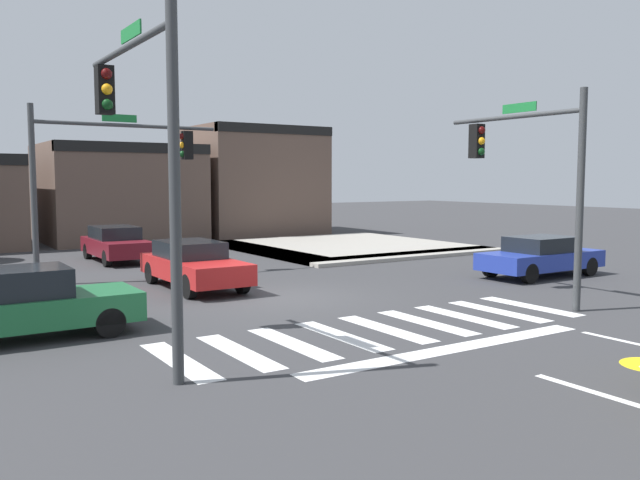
{
  "coord_description": "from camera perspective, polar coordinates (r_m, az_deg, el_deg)",
  "views": [
    {
      "loc": [
        -8.71,
        -15.41,
        3.2
      ],
      "look_at": [
        1.06,
        -0.27,
        1.54
      ],
      "focal_mm": 36.96,
      "sensor_mm": 36.0,
      "label": 1
    }
  ],
  "objects": [
    {
      "name": "ground_plane",
      "position": [
        17.99,
        -3.31,
        -4.99
      ],
      "size": [
        120.0,
        120.0,
        0.0
      ],
      "primitive_type": "plane",
      "color": "#353538"
    },
    {
      "name": "crosswalk_near",
      "position": [
        14.32,
        5.68,
        -7.65
      ],
      "size": [
        9.77,
        2.93,
        0.01
      ],
      "color": "silver",
      "rests_on": "ground_plane"
    },
    {
      "name": "curb_corner_northeast",
      "position": [
        30.36,
        1.88,
        -0.64
      ],
      "size": [
        10.0,
        10.6,
        0.15
      ],
      "color": "#9E998E",
      "rests_on": "ground_plane"
    },
    {
      "name": "storefront_row",
      "position": [
        36.5,
        -15.19,
        4.25
      ],
      "size": [
        22.35,
        6.99,
        6.16
      ],
      "color": "brown",
      "rests_on": "ground_plane"
    },
    {
      "name": "traffic_signal_southeast",
      "position": [
        17.94,
        17.63,
        6.43
      ],
      "size": [
        0.32,
        4.36,
        5.37
      ],
      "rotation": [
        0.0,
        0.0,
        1.57
      ],
      "color": "#383A3D",
      "rests_on": "ground_plane"
    },
    {
      "name": "traffic_signal_southwest",
      "position": [
        11.9,
        -15.34,
        9.43
      ],
      "size": [
        0.32,
        4.52,
        5.95
      ],
      "rotation": [
        0.0,
        0.0,
        1.57
      ],
      "color": "#383A3D",
      "rests_on": "ground_plane"
    },
    {
      "name": "traffic_signal_northwest",
      "position": [
        22.04,
        -17.85,
        6.49
      ],
      "size": [
        5.93,
        0.32,
        5.45
      ],
      "color": "#383A3D",
      "rests_on": "ground_plane"
    },
    {
      "name": "car_blue",
      "position": [
        22.88,
        18.58,
        -1.33
      ],
      "size": [
        4.39,
        1.79,
        1.33
      ],
      "rotation": [
        0.0,
        0.0,
        3.14
      ],
      "color": "#23389E",
      "rests_on": "ground_plane"
    },
    {
      "name": "car_red",
      "position": [
        19.78,
        -10.91,
        -2.06
      ],
      "size": [
        1.79,
        4.58,
        1.37
      ],
      "rotation": [
        0.0,
        0.0,
        -1.57
      ],
      "color": "red",
      "rests_on": "ground_plane"
    },
    {
      "name": "car_green",
      "position": [
        14.46,
        -24.67,
        -5.13
      ],
      "size": [
        4.61,
        1.73,
        1.44
      ],
      "rotation": [
        0.0,
        0.0,
        3.14
      ],
      "color": "#1E6638",
      "rests_on": "ground_plane"
    },
    {
      "name": "car_maroon",
      "position": [
        26.96,
        -17.24,
        -0.28
      ],
      "size": [
        1.74,
        4.27,
        1.37
      ],
      "rotation": [
        0.0,
        0.0,
        -1.57
      ],
      "color": "maroon",
      "rests_on": "ground_plane"
    }
  ]
}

